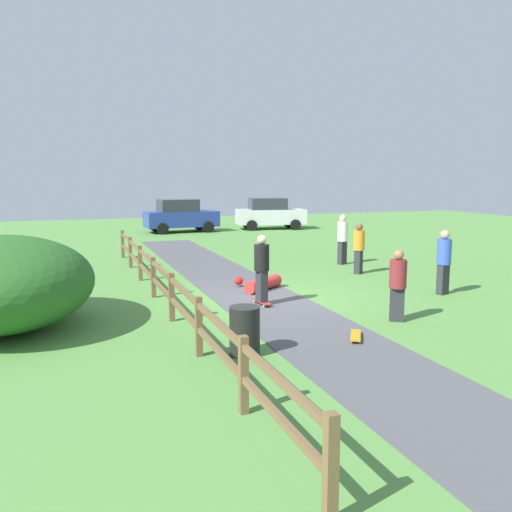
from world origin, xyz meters
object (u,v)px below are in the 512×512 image
object	(u,v)px
bystander_white	(343,237)
skater_riding	(262,266)
bystander_maroon	(398,282)
bystander_orange	(359,246)
trash_bin	(245,331)
skateboard_loose	(356,335)
parked_car_white	(270,214)
bystander_blue	(444,259)
skater_fallen	(261,284)
bush_large	(0,283)
parked_car_blue	(181,216)

from	to	relation	value
bystander_white	skater_riding	bearing A→B (deg)	-134.74
bystander_maroon	bystander_orange	world-z (taller)	bystander_orange
bystander_maroon	bystander_orange	xyz separation A→B (m)	(2.29, 5.63, 0.04)
trash_bin	skateboard_loose	bearing A→B (deg)	3.20
bystander_maroon	parked_car_white	distance (m)	21.85
trash_bin	bystander_blue	distance (m)	7.48
trash_bin	bystander_white	xyz separation A→B (m)	(6.69, 8.64, 0.58)
parked_car_white	bystander_white	bearing A→B (deg)	-99.93
parked_car_white	bystander_maroon	bearing A→B (deg)	-103.54
parked_car_white	skater_riding	bearing A→B (deg)	-111.65
parked_car_white	skateboard_loose	bearing A→B (deg)	-106.82
trash_bin	bystander_maroon	world-z (taller)	bystander_maroon
skater_riding	skater_fallen	xyz separation A→B (m)	(0.61, 1.70, -0.81)
skateboard_loose	bystander_orange	bearing A→B (deg)	59.48
bystander_orange	skater_fallen	bearing A→B (deg)	-159.75
bystander_orange	bystander_white	xyz separation A→B (m)	(0.43, 1.93, 0.10)
bystander_orange	parked_car_white	size ratio (longest dim) A/B	0.38
bystander_white	trash_bin	bearing A→B (deg)	-127.77
bush_large	bystander_white	world-z (taller)	bush_large
skater_fallen	bystander_blue	size ratio (longest dim) A/B	0.78
bush_large	bystander_orange	size ratio (longest dim) A/B	2.74
skater_riding	parked_car_white	size ratio (longest dim) A/B	0.40
bush_large	parked_car_blue	distance (m)	20.46
skater_riding	bystander_blue	xyz separation A→B (m)	(5.17, -0.45, -0.02)
trash_bin	skateboard_loose	size ratio (longest dim) A/B	1.14
skater_riding	bystander_white	distance (m)	7.20
skateboard_loose	parked_car_blue	bearing A→B (deg)	87.14
skater_riding	skater_fallen	size ratio (longest dim) A/B	1.27
skateboard_loose	bystander_maroon	distance (m)	2.02
skater_fallen	bystander_maroon	world-z (taller)	bystander_maroon
skateboard_loose	parked_car_white	xyz separation A→B (m)	(6.71, 22.19, 0.87)
trash_bin	bystander_orange	size ratio (longest dim) A/B	0.53
parked_car_blue	bystander_blue	bearing A→B (deg)	-80.24
bystander_maroon	bush_large	bearing A→B (deg)	164.39
skater_fallen	bystander_white	bearing A→B (deg)	37.42
parked_car_white	trash_bin	bearing A→B (deg)	-112.15
trash_bin	parked_car_blue	distance (m)	22.59
skater_fallen	parked_car_white	xyz separation A→B (m)	(6.85, 17.10, 0.76)
trash_bin	bystander_orange	bearing A→B (deg)	47.00
bystander_white	parked_car_blue	size ratio (longest dim) A/B	0.43
trash_bin	bush_large	bearing A→B (deg)	141.87
bush_large	parked_car_white	world-z (taller)	bush_large
skater_riding	skater_fallen	world-z (taller)	skater_riding
skateboard_loose	bystander_orange	distance (m)	7.68
skater_fallen	parked_car_white	distance (m)	18.43
bush_large	bystander_white	xyz separation A→B (m)	(11.03, 5.24, 0.03)
skater_riding	parked_car_blue	distance (m)	18.88
bystander_blue	bystander_white	xyz separation A→B (m)	(-0.11, 5.57, 0.04)
bush_large	parked_car_blue	world-z (taller)	bush_large
bystander_maroon	bystander_orange	bearing A→B (deg)	67.91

